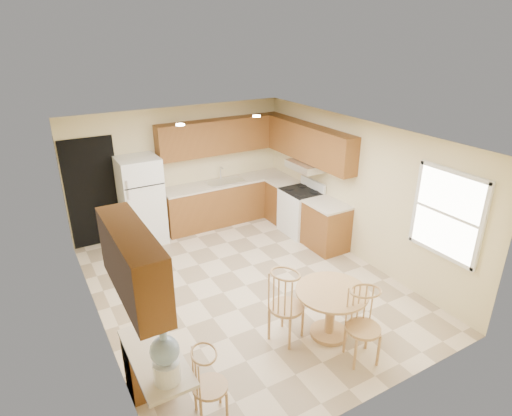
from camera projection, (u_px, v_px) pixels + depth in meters
floor at (246, 285)px, 7.02m from camera, size 5.50×5.50×0.00m
ceiling at (244, 136)px, 6.04m from camera, size 4.50×5.50×0.02m
wall_back at (181, 168)px, 8.72m from camera, size 4.50×0.02×2.50m
wall_front at (375, 312)px, 4.34m from camera, size 4.50×0.02×2.50m
wall_left at (92, 252)px, 5.50m from camera, size 0.02×5.50×2.50m
wall_right at (356, 190)px, 7.57m from camera, size 0.02×5.50×2.50m
doorway at (93, 193)px, 7.99m from camera, size 0.90×0.02×2.10m
base_cab_back at (227, 202)px, 9.21m from camera, size 2.75×0.60×0.87m
counter_back at (226, 182)px, 9.03m from camera, size 2.75×0.63×0.04m
base_cab_right_a at (283, 202)px, 9.23m from camera, size 0.60×0.59×0.87m
counter_right_a at (284, 182)px, 9.05m from camera, size 0.63×0.59×0.04m
base_cab_right_b at (326, 227)px, 8.07m from camera, size 0.60×0.80×0.87m
counter_right_b at (327, 205)px, 7.89m from camera, size 0.63×0.80×0.04m
upper_cab_back at (222, 136)px, 8.76m from camera, size 2.75×0.33×0.70m
upper_cab_right at (310, 143)px, 8.22m from camera, size 0.33×2.42×0.70m
upper_cab_left at (133, 263)px, 4.06m from camera, size 0.33×1.40×0.70m
sink at (225, 181)px, 9.01m from camera, size 0.78×0.44×0.01m
range_hood at (306, 166)px, 8.33m from camera, size 0.50×0.76×0.14m
desk_pedestal at (148, 363)px, 4.91m from camera, size 0.48×0.42×0.72m
desk_top at (155, 357)px, 4.45m from camera, size 0.50×1.20×0.04m
window at (447, 214)px, 5.99m from camera, size 0.06×1.12×1.30m
can_light_a at (180, 125)px, 6.78m from camera, size 0.14×0.14×0.02m
can_light_b at (257, 116)px, 7.42m from camera, size 0.14×0.14×0.02m
refrigerator at (142, 201)px, 8.16m from camera, size 0.75×0.73×1.70m
stove at (301, 211)px, 8.66m from camera, size 0.65×0.76×1.09m
dining_table at (331, 306)px, 5.73m from camera, size 0.97×0.97×0.71m
chair_table_a at (291, 302)px, 5.53m from camera, size 0.46×0.59×1.03m
chair_table_b at (370, 324)px, 5.17m from camera, size 0.44×0.47×0.99m
chair_desk at (213, 383)px, 4.40m from camera, size 0.39×0.50×0.88m
water_crock at (166, 359)px, 4.03m from camera, size 0.28×0.28×0.58m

